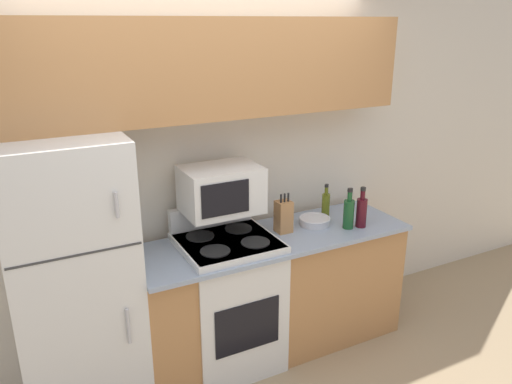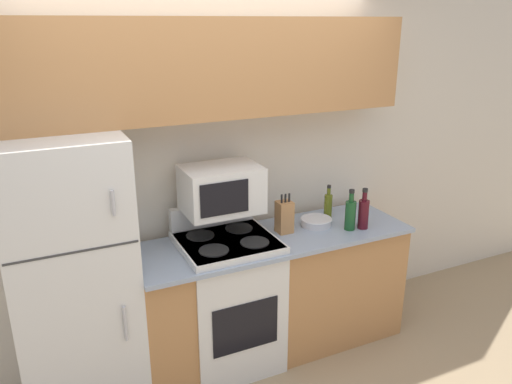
% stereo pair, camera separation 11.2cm
% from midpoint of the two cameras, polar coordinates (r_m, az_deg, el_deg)
% --- Properties ---
extents(ground_plane, '(12.00, 12.00, 0.00)m').
position_cam_midpoint_polar(ground_plane, '(3.62, -1.86, -21.01)').
color(ground_plane, tan).
extents(wall_back, '(8.00, 0.05, 2.55)m').
position_cam_midpoint_polar(wall_back, '(3.55, -6.78, 1.65)').
color(wall_back, beige).
rests_on(wall_back, ground_plane).
extents(lower_cabinets, '(1.96, 0.62, 0.91)m').
position_cam_midpoint_polar(lower_cabinets, '(3.69, 1.01, -11.39)').
color(lower_cabinets, '#B27A47').
rests_on(lower_cabinets, ground_plane).
extents(refrigerator, '(0.69, 0.66, 1.74)m').
position_cam_midpoint_polar(refrigerator, '(3.18, -21.00, -9.59)').
color(refrigerator, silver).
rests_on(refrigerator, ground_plane).
extents(upper_cabinets, '(2.65, 0.34, 0.61)m').
position_cam_midpoint_polar(upper_cabinets, '(3.22, -6.03, 13.90)').
color(upper_cabinets, '#B27A47').
rests_on(upper_cabinets, refrigerator).
extents(stove, '(0.63, 0.61, 1.11)m').
position_cam_midpoint_polar(stove, '(3.53, -4.09, -12.27)').
color(stove, silver).
rests_on(stove, ground_plane).
extents(microwave, '(0.51, 0.37, 0.31)m').
position_cam_midpoint_polar(microwave, '(3.29, -4.97, 0.29)').
color(microwave, silver).
rests_on(microwave, stove).
extents(knife_block, '(0.11, 0.10, 0.29)m').
position_cam_midpoint_polar(knife_block, '(3.50, 2.25, -2.80)').
color(knife_block, '#B27A47').
rests_on(knife_block, lower_cabinets).
extents(bowl, '(0.23, 0.23, 0.06)m').
position_cam_midpoint_polar(bowl, '(3.66, 5.85, -3.29)').
color(bowl, silver).
rests_on(bowl, lower_cabinets).
extents(bottle_wine_green, '(0.08, 0.08, 0.30)m').
position_cam_midpoint_polar(bottle_wine_green, '(3.61, 9.68, -2.35)').
color(bottle_wine_green, '#194C23').
rests_on(bottle_wine_green, lower_cabinets).
extents(bottle_olive_oil, '(0.06, 0.06, 0.26)m').
position_cam_midpoint_polar(bottle_olive_oil, '(3.79, 7.14, -1.40)').
color(bottle_olive_oil, '#5B6619').
rests_on(bottle_olive_oil, lower_cabinets).
extents(bottle_wine_red, '(0.08, 0.08, 0.30)m').
position_cam_midpoint_polar(bottle_wine_red, '(3.65, 11.12, -2.19)').
color(bottle_wine_red, '#470F19').
rests_on(bottle_wine_red, lower_cabinets).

